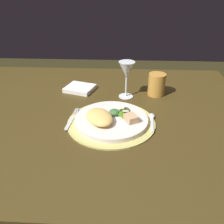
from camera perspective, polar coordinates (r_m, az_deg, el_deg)
ground_plane at (r=1.48m, az=-3.01°, el=-24.79°), size 6.00×6.00×0.00m
dining_table at (r=1.07m, az=-3.81°, el=-6.70°), size 1.34×1.04×0.72m
placemat at (r=0.90m, az=-0.17°, el=-2.52°), size 0.33×0.33×0.01m
dinner_plate at (r=0.89m, az=-0.17°, el=-1.89°), size 0.28×0.28×0.02m
pasta_serving at (r=0.86m, az=-3.00°, el=-1.21°), size 0.14×0.16×0.03m
salad_greens at (r=0.90m, az=2.34°, el=-0.24°), size 0.10×0.10×0.03m
bread_piece at (r=0.87m, az=4.60°, el=-1.52°), size 0.06×0.06×0.03m
fork at (r=0.92m, az=-9.72°, el=-1.81°), size 0.03×0.16×0.00m
spoon at (r=0.92m, az=9.57°, el=-1.73°), size 0.02×0.13×0.01m
napkin at (r=1.17m, az=-7.71°, el=5.65°), size 0.16×0.15×0.02m
wine_glass at (r=1.06m, az=3.53°, el=9.71°), size 0.07×0.07×0.17m
amber_tumbler at (r=1.12m, az=10.66°, el=6.53°), size 0.08×0.08×0.10m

